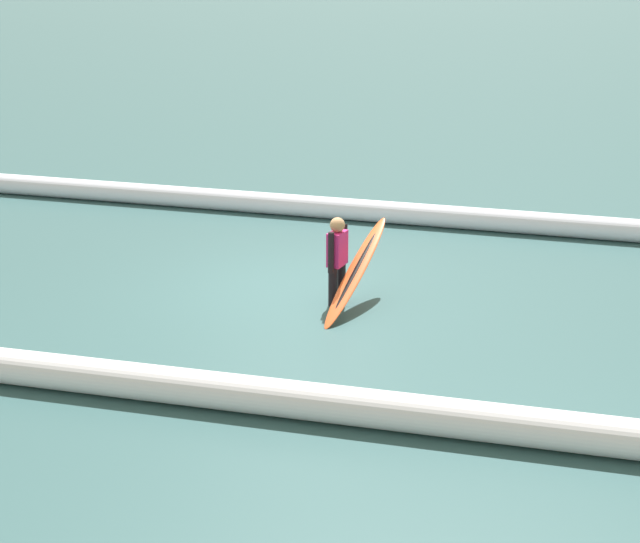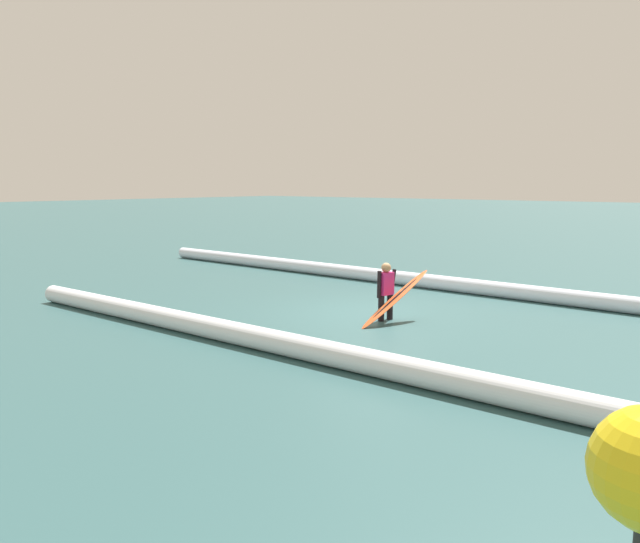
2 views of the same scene
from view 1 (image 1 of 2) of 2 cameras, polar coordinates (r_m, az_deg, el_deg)
name	(u,v)px [view 1 (image 1 of 2)]	position (r m, az deg, el deg)	size (l,w,h in m)	color
ground_plane	(294,288)	(14.25, -1.61, -1.05)	(188.64, 188.64, 0.00)	#2E5355
surfer	(337,256)	(13.45, 1.07, 0.97)	(0.26, 0.59, 1.31)	black
surfboard	(356,271)	(13.39, 2.25, 0.05)	(0.68, 2.05, 1.13)	#E55926
wave_crest_foreground	(212,199)	(18.69, -6.69, 4.47)	(0.42, 0.42, 18.68)	white
wave_crest_midground	(338,405)	(10.26, 1.13, -8.23)	(0.43, 0.43, 17.65)	white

